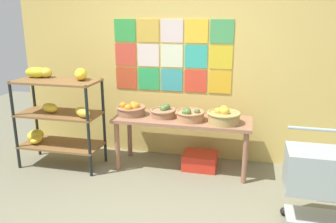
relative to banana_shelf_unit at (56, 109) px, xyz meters
The scene contains 9 objects.
back_wall_with_art 1.72m from the banana_shelf_unit, 24.84° to the left, with size 4.49×0.07×2.73m.
banana_shelf_unit is the anchor object (origin of this frame).
display_table 1.58m from the banana_shelf_unit, ahead, with size 1.65×0.57×0.65m.
fruit_basket_centre 1.34m from the banana_shelf_unit, 10.26° to the left, with size 0.32×0.32×0.16m.
fruit_basket_back_left 2.06m from the banana_shelf_unit, ahead, with size 0.39×0.39×0.20m.
fruit_basket_back_right 1.67m from the banana_shelf_unit, ahead, with size 0.34×0.34×0.16m.
fruit_basket_right 0.93m from the banana_shelf_unit, 14.26° to the left, with size 0.36×0.36×0.16m.
produce_crate_under_table 1.91m from the banana_shelf_unit, ahead, with size 0.41×0.33×0.20m, color red.
shopping_cart 3.06m from the banana_shelf_unit, 13.46° to the right, with size 0.61×0.43×0.88m.
Camera 1 is at (0.85, -2.42, 1.86)m, focal length 36.58 mm.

